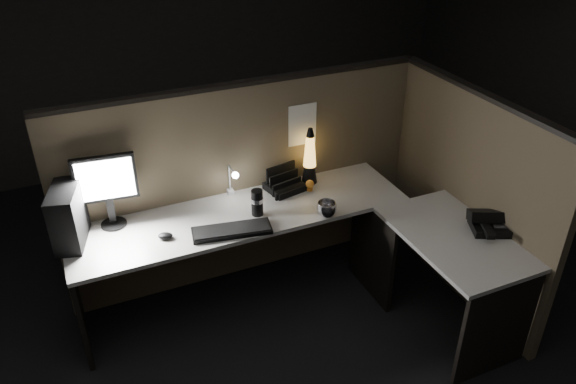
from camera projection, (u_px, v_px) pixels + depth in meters
name	position (u px, v px, depth m)	size (l,w,h in m)	color
floor	(298.00, 345.00, 3.74)	(6.00, 6.00, 0.00)	black
room_shell	(301.00, 120.00, 2.91)	(6.00, 6.00, 6.00)	silver
partition_back	(246.00, 184.00, 4.09)	(2.66, 0.06, 1.50)	brown
partition_right	(467.00, 200.00, 3.90)	(0.06, 1.66, 1.50)	brown
desk	(307.00, 247.00, 3.70)	(2.60, 1.60, 0.73)	beige
pc_tower	(68.00, 216.00, 3.41)	(0.16, 0.35, 0.37)	black
monitor	(106.00, 184.00, 3.52)	(0.39, 0.17, 0.50)	black
keyboard	(232.00, 231.00, 3.58)	(0.51, 0.17, 0.02)	black
mouse	(165.00, 236.00, 3.52)	(0.09, 0.07, 0.04)	black
clip_lamp	(233.00, 181.00, 3.88)	(0.05, 0.19, 0.24)	silver
organizer	(284.00, 184.00, 4.04)	(0.29, 0.26, 0.19)	black
lava_lamp	(310.00, 160.00, 4.06)	(0.12, 0.12, 0.43)	black
travel_mug	(257.00, 203.00, 3.73)	(0.08, 0.08, 0.18)	black
steel_mug	(327.00, 209.00, 3.73)	(0.13, 0.13, 0.10)	#B0B0B7
figurine	(310.00, 184.00, 4.02)	(0.06, 0.06, 0.06)	orange
pinned_paper	(302.00, 125.00, 4.01)	(0.22, 0.00, 0.31)	white
desk_phone	(489.00, 222.00, 3.59)	(0.30, 0.29, 0.14)	black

